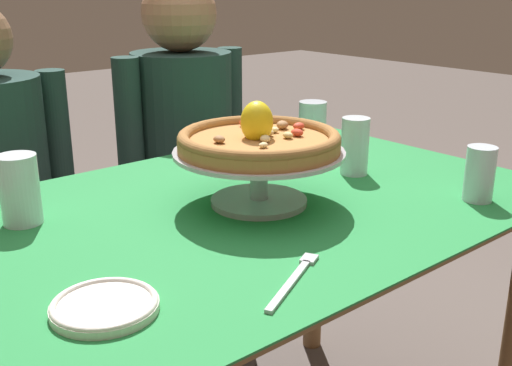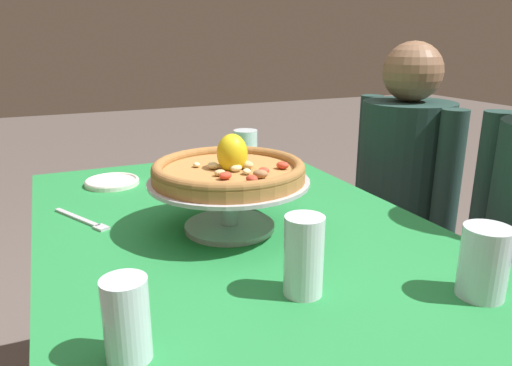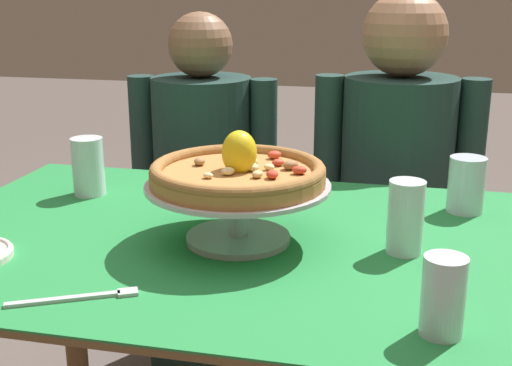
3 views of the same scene
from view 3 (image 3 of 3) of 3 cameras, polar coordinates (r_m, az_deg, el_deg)
dining_table at (r=1.35m, az=-1.73°, el=-9.04°), size 1.28×0.84×0.74m
pizza_stand at (r=1.26m, az=-1.55°, el=-1.78°), size 0.35×0.35×0.11m
pizza at (r=1.24m, az=-1.53°, el=0.97°), size 0.33×0.33×0.10m
water_glass_front_right at (r=0.97m, az=15.69°, el=-9.73°), size 0.06×0.06×0.12m
water_glass_back_left at (r=1.59m, az=-14.14°, el=1.06°), size 0.07×0.07×0.13m
water_glass_back_right at (r=1.50m, az=17.52°, el=-0.44°), size 0.08×0.08×0.12m
water_glass_side_right at (r=1.24m, az=12.65°, el=-3.16°), size 0.07×0.07×0.14m
dinner_fork at (r=1.09m, az=-14.77°, el=-9.44°), size 0.19×0.11×0.01m
diner_left at (r=2.11m, az=-4.46°, el=-2.34°), size 0.46×0.33×1.14m
diner_right at (r=1.96m, az=11.67°, el=-2.79°), size 0.47×0.33×1.20m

